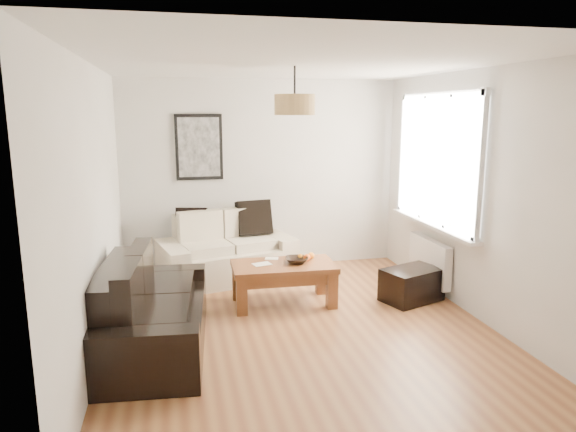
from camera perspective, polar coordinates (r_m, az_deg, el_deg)
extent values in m
plane|color=brown|center=(5.37, 1.43, -12.32)|extent=(4.50, 4.50, 0.00)
cube|color=white|center=(6.58, 15.33, -4.71)|extent=(0.10, 0.90, 0.52)
cylinder|color=tan|center=(5.21, 0.73, 12.18)|extent=(0.40, 0.40, 0.20)
cube|color=black|center=(6.22, 13.48, -7.39)|extent=(0.77, 0.63, 0.38)
cube|color=black|center=(6.90, -10.60, -0.76)|extent=(0.42, 0.21, 0.40)
cube|color=black|center=(6.97, -3.77, -0.20)|extent=(0.48, 0.22, 0.47)
imported|color=black|center=(5.89, 0.97, -4.90)|extent=(0.32, 0.32, 0.07)
sphere|color=#E35413|center=(5.97, 2.09, -4.60)|extent=(0.10, 0.10, 0.08)
sphere|color=orange|center=(6.05, 2.57, -4.39)|extent=(0.09, 0.09, 0.08)
sphere|color=orange|center=(6.01, 1.36, -4.50)|extent=(0.08, 0.08, 0.07)
cube|color=white|center=(5.85, -2.90, -5.32)|extent=(0.23, 0.19, 0.01)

